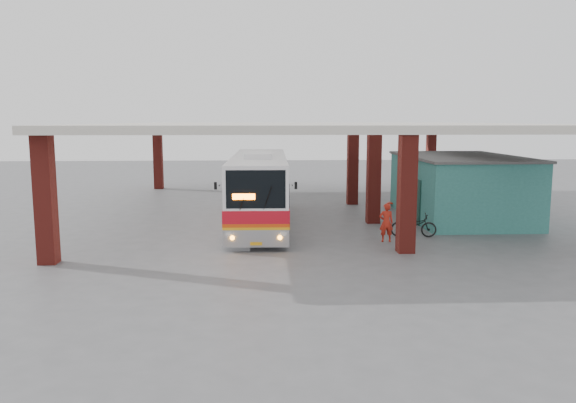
% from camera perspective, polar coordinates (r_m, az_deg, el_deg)
% --- Properties ---
extents(ground, '(90.00, 90.00, 0.00)m').
position_cam_1_polar(ground, '(23.55, 2.85, -3.55)').
color(ground, '#515154').
rests_on(ground, ground).
extents(brick_columns, '(20.10, 21.60, 4.35)m').
position_cam_1_polar(brick_columns, '(28.31, 4.76, 2.88)').
color(brick_columns, maroon).
rests_on(brick_columns, ground).
extents(canopy_roof, '(21.00, 23.00, 0.30)m').
position_cam_1_polar(canopy_roof, '(29.57, 2.63, 7.64)').
color(canopy_roof, beige).
rests_on(canopy_roof, brick_columns).
extents(shop_building, '(5.20, 8.20, 3.11)m').
position_cam_1_polar(shop_building, '(28.85, 17.05, 1.43)').
color(shop_building, '#2E746B').
rests_on(shop_building, ground).
extents(coach_bus, '(2.70, 11.75, 3.41)m').
position_cam_1_polar(coach_bus, '(26.10, -2.93, 1.38)').
color(coach_bus, white).
rests_on(coach_bus, ground).
extents(motorcycle, '(1.96, 0.91, 0.99)m').
position_cam_1_polar(motorcycle, '(23.88, 12.63, -2.36)').
color(motorcycle, black).
rests_on(motorcycle, ground).
extents(pedestrian, '(0.57, 0.38, 1.56)m').
position_cam_1_polar(pedestrian, '(22.68, 9.95, -2.12)').
color(pedestrian, red).
rests_on(pedestrian, ground).
extents(red_chair, '(0.61, 0.61, 0.88)m').
position_cam_1_polar(red_chair, '(31.67, 10.71, 0.12)').
color(red_chair, red).
rests_on(red_chair, ground).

